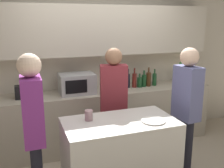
# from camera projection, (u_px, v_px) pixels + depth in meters

# --- Properties ---
(back_wall) EXTENTS (6.40, 0.40, 2.70)m
(back_wall) POSITION_uv_depth(u_px,v_px,m) (96.00, 48.00, 4.19)
(back_wall) COLOR beige
(back_wall) RESTS_ON ground_plane
(back_counter) EXTENTS (3.60, 0.62, 0.90)m
(back_counter) POSITION_uv_depth(u_px,v_px,m) (102.00, 118.00, 4.19)
(back_counter) COLOR #B7AD99
(back_counter) RESTS_ON ground_plane
(kitchen_island) EXTENTS (1.21, 0.67, 0.92)m
(kitchen_island) POSITION_uv_depth(u_px,v_px,m) (120.00, 160.00, 2.92)
(kitchen_island) COLOR beige
(kitchen_island) RESTS_ON ground_plane
(microwave) EXTENTS (0.52, 0.39, 0.30)m
(microwave) POSITION_uv_depth(u_px,v_px,m) (77.00, 84.00, 3.91)
(microwave) COLOR #B7BABC
(microwave) RESTS_ON back_counter
(toaster) EXTENTS (0.26, 0.16, 0.18)m
(toaster) POSITION_uv_depth(u_px,v_px,m) (25.00, 92.00, 3.68)
(toaster) COLOR black
(toaster) RESTS_ON back_counter
(potted_plant) EXTENTS (0.14, 0.14, 0.39)m
(potted_plant) POSITION_uv_depth(u_px,v_px,m) (182.00, 72.00, 4.51)
(potted_plant) COLOR brown
(potted_plant) RESTS_ON back_counter
(bottle_0) EXTENTS (0.07, 0.07, 0.27)m
(bottle_0) POSITION_uv_depth(u_px,v_px,m) (124.00, 83.00, 4.13)
(bottle_0) COLOR maroon
(bottle_0) RESTS_ON back_counter
(bottle_1) EXTENTS (0.06, 0.06, 0.31)m
(bottle_1) POSITION_uv_depth(u_px,v_px,m) (128.00, 80.00, 4.26)
(bottle_1) COLOR black
(bottle_1) RESTS_ON back_counter
(bottle_2) EXTENTS (0.07, 0.07, 0.32)m
(bottle_2) POSITION_uv_depth(u_px,v_px,m) (134.00, 80.00, 4.27)
(bottle_2) COLOR maroon
(bottle_2) RESTS_ON back_counter
(bottle_3) EXTENTS (0.08, 0.08, 0.23)m
(bottle_3) POSITION_uv_depth(u_px,v_px,m) (140.00, 82.00, 4.29)
(bottle_3) COLOR #194723
(bottle_3) RESTS_ON back_counter
(bottle_4) EXTENTS (0.08, 0.08, 0.27)m
(bottle_4) POSITION_uv_depth(u_px,v_px,m) (144.00, 80.00, 4.34)
(bottle_4) COLOR #194723
(bottle_4) RESTS_ON back_counter
(bottle_5) EXTENTS (0.08, 0.08, 0.32)m
(bottle_5) POSITION_uv_depth(u_px,v_px,m) (148.00, 79.00, 4.35)
(bottle_5) COLOR #472814
(bottle_5) RESTS_ON back_counter
(bottle_6) EXTENTS (0.07, 0.07, 0.28)m
(bottle_6) POSITION_uv_depth(u_px,v_px,m) (154.00, 79.00, 4.40)
(bottle_6) COLOR #194723
(bottle_6) RESTS_ON back_counter
(plate_on_island) EXTENTS (0.26, 0.26, 0.01)m
(plate_on_island) POSITION_uv_depth(u_px,v_px,m) (153.00, 121.00, 2.79)
(plate_on_island) COLOR white
(plate_on_island) RESTS_ON kitchen_island
(cup_0) EXTENTS (0.09, 0.09, 0.11)m
(cup_0) POSITION_uv_depth(u_px,v_px,m) (89.00, 115.00, 2.81)
(cup_0) COLOR #AA8388
(cup_0) RESTS_ON kitchen_island
(person_left) EXTENTS (0.22, 0.35, 1.67)m
(person_left) POSITION_uv_depth(u_px,v_px,m) (186.00, 104.00, 3.15)
(person_left) COLOR black
(person_left) RESTS_ON ground_plane
(person_center) EXTENTS (0.22, 0.34, 1.69)m
(person_center) POSITION_uv_depth(u_px,v_px,m) (34.00, 124.00, 2.50)
(person_center) COLOR black
(person_center) RESTS_ON ground_plane
(person_right) EXTENTS (0.38, 0.27, 1.64)m
(person_right) POSITION_uv_depth(u_px,v_px,m) (114.00, 99.00, 3.39)
(person_right) COLOR black
(person_right) RESTS_ON ground_plane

